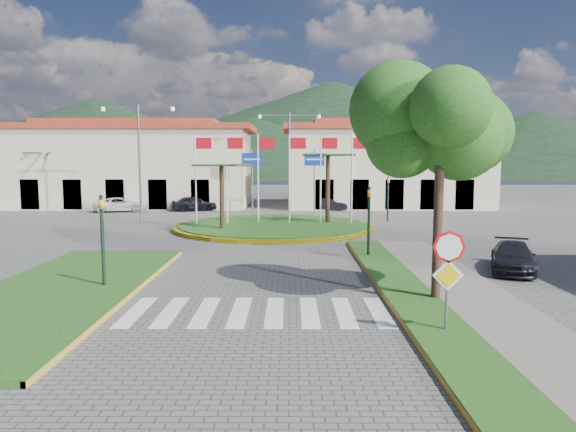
{
  "coord_description": "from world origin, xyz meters",
  "views": [
    {
      "loc": [
        1.04,
        -10.34,
        4.35
      ],
      "look_at": [
        0.97,
        8.0,
        2.34
      ],
      "focal_mm": 32.0,
      "sensor_mm": 36.0,
      "label": 1
    }
  ],
  "objects_px": {
    "stop_sign": "(448,265)",
    "white_van": "(121,205)",
    "car_dark_a": "(195,203)",
    "car_side_right": "(513,257)",
    "roundabout_island": "(274,226)",
    "car_dark_b": "(329,204)",
    "deciduous_tree": "(441,132)"
  },
  "relations": [
    {
      "from": "roundabout_island",
      "to": "white_van",
      "type": "distance_m",
      "value": 17.05
    },
    {
      "from": "car_dark_a",
      "to": "car_side_right",
      "type": "height_order",
      "value": "car_dark_a"
    },
    {
      "from": "deciduous_tree",
      "to": "car_dark_b",
      "type": "height_order",
      "value": "deciduous_tree"
    },
    {
      "from": "car_side_right",
      "to": "white_van",
      "type": "bearing_deg",
      "value": 155.73
    },
    {
      "from": "white_van",
      "to": "roundabout_island",
      "type": "bearing_deg",
      "value": -143.28
    },
    {
      "from": "roundabout_island",
      "to": "white_van",
      "type": "xyz_separation_m",
      "value": [
        -13.27,
        10.71,
        0.43
      ]
    },
    {
      "from": "deciduous_tree",
      "to": "roundabout_island",
      "type": "bearing_deg",
      "value": 107.91
    },
    {
      "from": "roundabout_island",
      "to": "stop_sign",
      "type": "distance_m",
      "value": 20.69
    },
    {
      "from": "roundabout_island",
      "to": "car_side_right",
      "type": "xyz_separation_m",
      "value": [
        9.79,
        -12.47,
        0.39
      ]
    },
    {
      "from": "white_van",
      "to": "car_dark_a",
      "type": "relative_size",
      "value": 1.13
    },
    {
      "from": "stop_sign",
      "to": "car_side_right",
      "type": "bearing_deg",
      "value": 57.08
    },
    {
      "from": "stop_sign",
      "to": "white_van",
      "type": "distance_m",
      "value": 35.73
    },
    {
      "from": "white_van",
      "to": "car_dark_a",
      "type": "distance_m",
      "value": 6.16
    },
    {
      "from": "car_dark_a",
      "to": "car_dark_b",
      "type": "distance_m",
      "value": 11.6
    },
    {
      "from": "roundabout_island",
      "to": "deciduous_tree",
      "type": "relative_size",
      "value": 1.87
    },
    {
      "from": "car_dark_a",
      "to": "stop_sign",
      "type": "bearing_deg",
      "value": -176.79
    },
    {
      "from": "roundabout_island",
      "to": "car_dark_a",
      "type": "relative_size",
      "value": 3.31
    },
    {
      "from": "white_van",
      "to": "car_dark_b",
      "type": "height_order",
      "value": "white_van"
    },
    {
      "from": "deciduous_tree",
      "to": "car_dark_b",
      "type": "relative_size",
      "value": 2.1
    },
    {
      "from": "car_dark_b",
      "to": "car_side_right",
      "type": "bearing_deg",
      "value": -154.25
    },
    {
      "from": "roundabout_island",
      "to": "car_dark_b",
      "type": "relative_size",
      "value": 3.92
    },
    {
      "from": "stop_sign",
      "to": "white_van",
      "type": "height_order",
      "value": "stop_sign"
    },
    {
      "from": "white_van",
      "to": "car_dark_b",
      "type": "bearing_deg",
      "value": -100.53
    },
    {
      "from": "car_dark_a",
      "to": "car_side_right",
      "type": "xyz_separation_m",
      "value": [
        16.95,
        -23.97,
        -0.09
      ]
    },
    {
      "from": "car_side_right",
      "to": "stop_sign",
      "type": "bearing_deg",
      "value": -102.05
    },
    {
      "from": "car_dark_a",
      "to": "car_side_right",
      "type": "bearing_deg",
      "value": -162.43
    },
    {
      "from": "car_dark_a",
      "to": "car_dark_b",
      "type": "relative_size",
      "value": 1.18
    },
    {
      "from": "car_dark_b",
      "to": "car_side_right",
      "type": "relative_size",
      "value": 0.84
    },
    {
      "from": "white_van",
      "to": "car_side_right",
      "type": "distance_m",
      "value": 32.7
    },
    {
      "from": "roundabout_island",
      "to": "car_dark_a",
      "type": "xyz_separation_m",
      "value": [
        -7.16,
        11.5,
        0.48
      ]
    },
    {
      "from": "car_dark_b",
      "to": "deciduous_tree",
      "type": "bearing_deg",
      "value": -164.56
    },
    {
      "from": "stop_sign",
      "to": "car_side_right",
      "type": "xyz_separation_m",
      "value": [
        4.9,
        7.57,
        -1.23
      ]
    }
  ]
}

